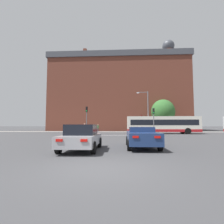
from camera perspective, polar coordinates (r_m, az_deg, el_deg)
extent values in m
plane|color=#3D3D3F|center=(6.14, -3.12, -18.10)|extent=(400.00, 400.00, 0.00)
cube|color=silver|center=(25.05, 1.76, -7.63)|extent=(7.40, 0.30, 0.01)
cube|color=#A09B91|center=(38.33, 2.28, -6.47)|extent=(68.22, 2.50, 0.01)
cube|color=brown|center=(50.13, 2.21, 4.73)|extent=(36.04, 14.47, 18.64)
cube|color=#42444C|center=(52.66, 2.18, 15.61)|extent=(36.76, 15.05, 1.49)
cube|color=brown|center=(55.16, -14.24, 16.87)|extent=(0.90, 0.90, 2.24)
cube|color=brown|center=(51.16, -8.80, 18.51)|extent=(0.90, 0.90, 2.24)
cube|color=brown|center=(54.36, -1.24, 17.06)|extent=(0.90, 0.90, 2.24)
cube|color=brown|center=(51.59, 5.00, 18.28)|extent=(0.90, 0.90, 2.24)
cube|color=brown|center=(56.79, 12.24, 16.20)|extent=(0.90, 0.90, 2.24)
cube|color=brown|center=(57.33, 18.12, 16.12)|extent=(0.90, 0.90, 2.24)
cylinder|color=#5B2D22|center=(55.09, 17.98, 17.30)|extent=(3.05, 3.05, 2.82)
sphere|color=#42444C|center=(56.12, 17.92, 19.84)|extent=(3.38, 3.38, 3.38)
cube|color=#9E9EA3|center=(10.49, -9.88, -8.89)|extent=(1.93, 4.32, 0.58)
cube|color=black|center=(10.42, -9.89, -5.68)|extent=(1.63, 1.95, 0.59)
cylinder|color=black|center=(12.02, -12.76, -9.65)|extent=(0.23, 0.64, 0.64)
cylinder|color=black|center=(11.68, -4.11, -9.91)|extent=(0.23, 0.64, 0.64)
cylinder|color=black|center=(9.49, -17.07, -11.04)|extent=(0.23, 0.64, 0.64)
cylinder|color=black|center=(9.06, -6.08, -11.53)|extent=(0.23, 0.64, 0.64)
cube|color=red|center=(8.55, -16.86, -8.85)|extent=(0.32, 0.05, 0.12)
cube|color=red|center=(8.25, -9.15, -9.16)|extent=(0.32, 0.05, 0.12)
cube|color=navy|center=(11.70, 9.66, -8.13)|extent=(1.85, 4.69, 0.70)
cube|color=navy|center=(11.79, 9.56, -5.62)|extent=(1.58, 1.41, 0.32)
cylinder|color=black|center=(13.11, 5.13, -9.28)|extent=(0.22, 0.64, 0.64)
cylinder|color=black|center=(13.28, 12.81, -9.13)|extent=(0.22, 0.64, 0.64)
cylinder|color=black|center=(10.22, 5.59, -10.70)|extent=(0.22, 0.64, 0.64)
cylinder|color=black|center=(10.43, 15.42, -10.44)|extent=(0.22, 0.64, 0.64)
cube|color=red|center=(9.29, 7.71, -8.08)|extent=(0.32, 0.05, 0.12)
cube|color=red|center=(9.44, 14.65, -7.92)|extent=(0.32, 0.05, 0.12)
cube|color=silver|center=(30.85, 16.19, -3.82)|extent=(11.93, 2.57, 2.55)
cube|color=#AD191E|center=(30.86, 16.23, -5.78)|extent=(11.95, 2.59, 0.44)
cube|color=black|center=(30.85, 16.18, -3.30)|extent=(10.97, 2.60, 0.90)
cylinder|color=black|center=(33.06, 22.04, -5.65)|extent=(1.00, 0.28, 1.00)
cylinder|color=black|center=(30.74, 23.52, -5.73)|extent=(1.00, 0.28, 1.00)
cylinder|color=black|center=(31.48, 9.12, -5.99)|extent=(1.00, 0.28, 1.00)
cylinder|color=black|center=(29.03, 9.62, -6.13)|extent=(1.00, 0.28, 1.00)
cylinder|color=slate|center=(26.06, -8.33, -3.72)|extent=(0.12, 0.12, 3.41)
cube|color=black|center=(26.16, -8.28, 0.89)|extent=(0.26, 0.20, 0.80)
sphere|color=black|center=(26.06, -8.33, 1.48)|extent=(0.17, 0.17, 0.17)
sphere|color=black|center=(26.04, -8.33, 0.92)|extent=(0.17, 0.17, 0.17)
sphere|color=#1ED14C|center=(26.01, -8.34, 0.36)|extent=(0.17, 0.17, 0.17)
cylinder|color=slate|center=(26.20, 13.48, -3.94)|extent=(0.12, 0.12, 3.14)
cube|color=black|center=(26.28, 13.41, 0.35)|extent=(0.26, 0.20, 0.80)
sphere|color=black|center=(26.18, 13.45, 0.93)|extent=(0.17, 0.17, 0.17)
sphere|color=black|center=(26.15, 13.46, 0.37)|extent=(0.17, 0.17, 0.17)
sphere|color=#1ED14C|center=(26.13, 13.47, -0.19)|extent=(0.17, 0.17, 0.17)
cylinder|color=slate|center=(38.28, 9.63, -4.26)|extent=(0.12, 0.12, 2.89)
cube|color=black|center=(38.32, 9.59, -1.50)|extent=(0.26, 0.20, 0.80)
sphere|color=red|center=(38.21, 9.61, -1.10)|extent=(0.17, 0.17, 0.17)
sphere|color=black|center=(38.20, 9.61, -1.49)|extent=(0.17, 0.17, 0.17)
sphere|color=black|center=(38.18, 9.62, -1.87)|extent=(0.17, 0.17, 0.17)
cylinder|color=slate|center=(29.91, 11.70, -0.13)|extent=(0.16, 0.16, 7.17)
cylinder|color=slate|center=(30.24, 10.04, 6.37)|extent=(1.66, 0.10, 0.10)
ellipsoid|color=#B2B2B7|center=(30.14, 8.46, 6.20)|extent=(0.50, 0.36, 0.22)
cylinder|color=#333851|center=(38.07, -4.61, -5.90)|extent=(0.13, 0.13, 0.77)
cylinder|color=#333851|center=(38.23, -4.56, -5.89)|extent=(0.13, 0.13, 0.77)
cube|color=#336B38|center=(38.14, -4.58, -4.85)|extent=(0.25, 0.41, 0.61)
sphere|color=tan|center=(38.14, -4.58, -4.22)|extent=(0.23, 0.23, 0.23)
cylinder|color=black|center=(39.37, -8.92, -5.73)|extent=(0.13, 0.13, 0.87)
cylinder|color=black|center=(39.22, -9.05, -5.74)|extent=(0.13, 0.13, 0.87)
cube|color=#B21E23|center=(39.28, -8.97, -4.60)|extent=(0.33, 0.45, 0.69)
sphere|color=tan|center=(39.28, -8.96, -3.91)|extent=(0.26, 0.26, 0.26)
cylinder|color=#4C3823|center=(41.29, 16.42, -4.56)|extent=(0.36, 0.36, 2.28)
ellipsoid|color=#33662D|center=(41.40, 16.32, 0.13)|extent=(5.29, 5.29, 5.56)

